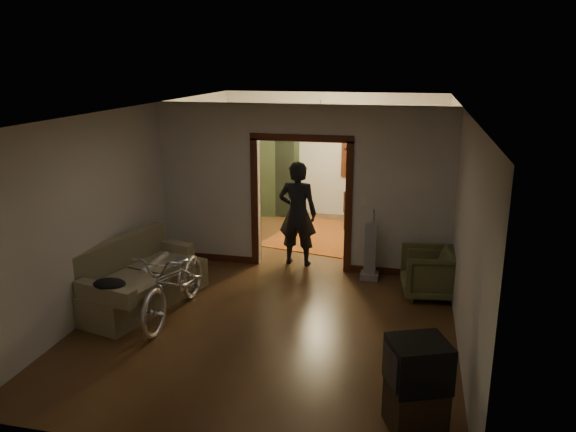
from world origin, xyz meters
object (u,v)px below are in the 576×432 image
(armchair, at_px, (429,273))
(desk, at_px, (375,205))
(bicycle, at_px, (175,282))
(person, at_px, (298,214))
(sofa, at_px, (140,273))
(locker, at_px, (278,175))

(armchair, bearing_deg, desk, -171.53)
(bicycle, distance_m, person, 2.75)
(sofa, distance_m, locker, 5.40)
(sofa, relative_size, desk, 2.01)
(sofa, bearing_deg, locker, 95.68)
(armchair, relative_size, desk, 0.79)
(locker, bearing_deg, person, -89.77)
(locker, height_order, desk, locker)
(armchair, height_order, locker, locker)
(armchair, relative_size, person, 0.44)
(desk, bearing_deg, sofa, -103.11)
(sofa, bearing_deg, armchair, 30.53)
(desk, bearing_deg, locker, -167.88)
(sofa, height_order, bicycle, bicycle)
(armchair, bearing_deg, bicycle, -74.13)
(sofa, relative_size, bicycle, 1.08)
(locker, distance_m, desk, 2.34)
(bicycle, height_order, locker, locker)
(armchair, bearing_deg, sofa, -80.99)
(person, relative_size, desk, 1.77)
(armchair, distance_m, person, 2.48)
(desk, bearing_deg, person, -93.27)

